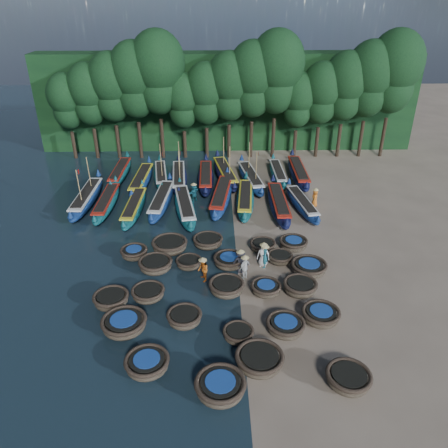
{
  "coord_description": "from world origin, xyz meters",
  "views": [
    {
      "loc": [
        -1.34,
        -24.03,
        15.64
      ],
      "look_at": [
        -0.78,
        2.58,
        1.3
      ],
      "focal_mm": 35.0,
      "sensor_mm": 36.0,
      "label": 1
    }
  ],
  "objects_px": {
    "coracle_23": "(263,245)",
    "long_boat_10": "(141,180)",
    "coracle_8": "(285,326)",
    "coracle_12": "(227,287)",
    "coracle_19": "(309,267)",
    "coracle_21": "(170,245)",
    "coracle_10": "(111,299)",
    "coracle_24": "(293,243)",
    "coracle_1": "(147,363)",
    "coracle_16": "(189,263)",
    "long_boat_3": "(162,200)",
    "coracle_15": "(156,265)",
    "fisherman_2": "(203,269)",
    "fisherman_0": "(263,254)",
    "coracle_13": "(266,288)",
    "long_boat_16": "(278,173)",
    "fisherman_1": "(265,255)",
    "coracle_2": "(220,387)",
    "coracle_17": "(229,261)",
    "long_boat_13": "(206,177)",
    "coracle_9": "(321,315)",
    "long_boat_12": "(179,177)",
    "fisherman_5": "(194,192)",
    "long_boat_1": "(107,202)",
    "long_boat_7": "(279,204)",
    "coracle_7": "(238,334)",
    "coracle_20": "(134,252)",
    "long_boat_14": "(225,173)",
    "coracle_3": "(259,360)",
    "long_boat_4": "(185,206)",
    "long_boat_6": "(245,199)",
    "coracle_11": "(148,293)",
    "coracle_4": "(348,378)",
    "coracle_5": "(124,324)",
    "coracle_18": "(280,257)",
    "long_boat_17": "(298,172)",
    "long_boat_5": "(222,196)",
    "long_boat_9": "(120,172)",
    "fisherman_6": "(315,197)",
    "long_boat_0": "(87,198)",
    "long_boat_15": "(251,178)",
    "long_boat_11": "(161,175)",
    "long_boat_8": "(302,204)",
    "fisherman_4": "(245,267)",
    "fisherman_3": "(240,261)",
    "coracle_6": "(184,317)"
  },
  "relations": [
    {
      "from": "fisherman_0",
      "to": "long_boat_3",
      "type": "bearing_deg",
      "value": 139.18
    },
    {
      "from": "long_boat_17",
      "to": "coracle_19",
      "type": "bearing_deg",
      "value": -96.66
    },
    {
      "from": "long_boat_1",
      "to": "long_boat_7",
      "type": "xyz_separation_m",
      "value": [
        13.83,
        -0.64,
        0.05
      ]
    },
    {
      "from": "coracle_20",
      "to": "long_boat_14",
      "type": "relative_size",
      "value": 0.25
    },
    {
      "from": "coracle_9",
      "to": "long_boat_5",
      "type": "bearing_deg",
      "value": 108.64
    },
    {
      "from": "coracle_16",
      "to": "long_boat_0",
      "type": "xyz_separation_m",
      "value": [
        -8.85,
        9.49,
        0.22
      ]
    },
    {
      "from": "coracle_11",
      "to": "long_boat_10",
      "type": "relative_size",
      "value": 0.23
    },
    {
      "from": "long_boat_8",
      "to": "fisherman_0",
      "type": "distance_m",
      "value": 9.01
    },
    {
      "from": "coracle_19",
      "to": "coracle_1",
      "type": "bearing_deg",
      "value": -139.36
    },
    {
      "from": "coracle_18",
      "to": "coracle_20",
      "type": "xyz_separation_m",
      "value": [
        -9.52,
        0.73,
        0.05
      ]
    },
    {
      "from": "coracle_3",
      "to": "coracle_17",
      "type": "height_order",
      "value": "coracle_3"
    },
    {
      "from": "long_boat_0",
      "to": "long_boat_4",
      "type": "xyz_separation_m",
      "value": [
        8.15,
        -1.69,
        -0.02
      ]
    },
    {
      "from": "coracle_4",
      "to": "coracle_20",
      "type": "bearing_deg",
      "value": 136.11
    },
    {
      "from": "coracle_15",
      "to": "coracle_23",
      "type": "distance_m",
      "value": 7.35
    },
    {
      "from": "coracle_1",
      "to": "coracle_18",
      "type": "relative_size",
      "value": 1.16
    },
    {
      "from": "coracle_13",
      "to": "long_boat_16",
      "type": "bearing_deg",
      "value": 80.37
    },
    {
      "from": "coracle_7",
      "to": "long_boat_12",
      "type": "height_order",
      "value": "long_boat_12"
    },
    {
      "from": "coracle_17",
      "to": "coracle_23",
      "type": "height_order",
      "value": "coracle_17"
    },
    {
      "from": "long_boat_9",
      "to": "fisherman_3",
      "type": "xyz_separation_m",
      "value": [
        10.42,
        -15.89,
        0.31
      ]
    },
    {
      "from": "coracle_16",
      "to": "long_boat_3",
      "type": "relative_size",
      "value": 0.23
    },
    {
      "from": "coracle_10",
      "to": "coracle_24",
      "type": "relative_size",
      "value": 0.99
    },
    {
      "from": "coracle_9",
      "to": "long_boat_11",
      "type": "height_order",
      "value": "long_boat_11"
    },
    {
      "from": "long_boat_6",
      "to": "fisherman_0",
      "type": "relative_size",
      "value": 4.5
    },
    {
      "from": "coracle_11",
      "to": "coracle_18",
      "type": "bearing_deg",
      "value": 24.21
    },
    {
      "from": "coracle_6",
      "to": "long_boat_8",
      "type": "distance_m",
      "value": 16.05
    },
    {
      "from": "long_boat_16",
      "to": "fisherman_1",
      "type": "bearing_deg",
      "value": -101.42
    },
    {
      "from": "coracle_12",
      "to": "coracle_17",
      "type": "relative_size",
      "value": 0.99
    },
    {
      "from": "coracle_5",
      "to": "coracle_16",
      "type": "relative_size",
      "value": 1.45
    },
    {
      "from": "coracle_23",
      "to": "coracle_2",
      "type": "bearing_deg",
      "value": -104.27
    },
    {
      "from": "long_boat_3",
      "to": "coracle_21",
      "type": "bearing_deg",
      "value": -74.68
    },
    {
      "from": "coracle_9",
      "to": "long_boat_3",
      "type": "xyz_separation_m",
      "value": [
        -9.91,
        14.26,
        0.12
      ]
    },
    {
      "from": "fisherman_2",
      "to": "fisherman_5",
      "type": "relative_size",
      "value": 0.99
    },
    {
      "from": "coracle_23",
      "to": "fisherman_2",
      "type": "xyz_separation_m",
      "value": [
        -3.97,
        -3.43,
        0.47
      ]
    },
    {
      "from": "fisherman_3",
      "to": "long_boat_3",
      "type": "bearing_deg",
      "value": 113.74
    },
    {
      "from": "long_boat_9",
      "to": "fisherman_6",
      "type": "relative_size",
      "value": 4.59
    },
    {
      "from": "coracle_10",
      "to": "fisherman_4",
      "type": "bearing_deg",
      "value": 17.85
    },
    {
      "from": "coracle_8",
      "to": "coracle_12",
      "type": "xyz_separation_m",
      "value": [
        -2.93,
        3.34,
        0.03
      ]
    },
    {
      "from": "coracle_11",
      "to": "coracle_16",
      "type": "bearing_deg",
      "value": 55.55
    },
    {
      "from": "coracle_9",
      "to": "long_boat_12",
      "type": "distance_m",
      "value": 21.02
    },
    {
      "from": "coracle_23",
      "to": "long_boat_10",
      "type": "height_order",
      "value": "long_boat_10"
    },
    {
      "from": "long_boat_4",
      "to": "long_boat_6",
      "type": "bearing_deg",
      "value": 4.86
    },
    {
      "from": "long_boat_0",
      "to": "long_boat_4",
      "type": "relative_size",
      "value": 1.05
    },
    {
      "from": "coracle_24",
      "to": "long_boat_7",
      "type": "xyz_separation_m",
      "value": [
        -0.23,
        5.95,
        0.16
      ]
    },
    {
      "from": "coracle_15",
      "to": "fisherman_2",
      "type": "bearing_deg",
      "value": -20.38
    },
    {
      "from": "long_boat_15",
      "to": "long_boat_0",
      "type": "bearing_deg",
      "value": -172.34
    },
    {
      "from": "coracle_13",
      "to": "fisherman_4",
      "type": "distance_m",
      "value": 1.98
    },
    {
      "from": "coracle_19",
      "to": "coracle_21",
      "type": "distance_m",
      "value": 9.3
    },
    {
      "from": "coracle_18",
      "to": "long_boat_16",
      "type": "distance_m",
      "value": 14.4
    },
    {
      "from": "coracle_1",
      "to": "long_boat_12",
      "type": "distance_m",
      "value": 22.29
    },
    {
      "from": "coracle_15",
      "to": "long_boat_13",
      "type": "height_order",
      "value": "long_boat_13"
    }
  ]
}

